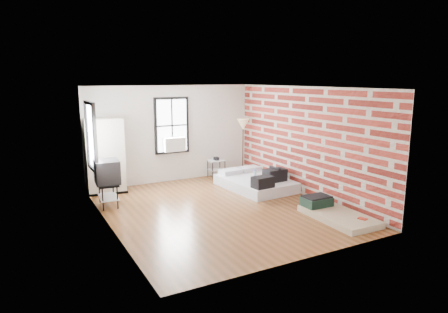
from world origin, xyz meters
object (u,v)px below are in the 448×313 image
wardrobe (106,156)px  tv_stand (107,173)px  mattress_main (257,182)px  mattress_bare (333,212)px  floor_lamp (243,127)px  side_table (216,164)px

wardrobe → tv_stand: 1.21m
mattress_main → tv_stand: tv_stand is taller
tv_stand → mattress_bare: bearing=-32.6°
mattress_main → floor_lamp: (0.40, 1.45, 1.35)m
mattress_bare → floor_lamp: floor_lamp is taller
side_table → wardrobe: bearing=-178.8°
side_table → floor_lamp: size_ratio=0.36×
wardrobe → side_table: wardrobe is taller
mattress_bare → wardrobe: bearing=133.7°
mattress_bare → floor_lamp: size_ratio=0.98×
wardrobe → mattress_bare: bearing=-40.4°
wardrobe → tv_stand: (-0.23, -1.17, -0.19)m
side_table → tv_stand: size_ratio=0.57×
mattress_bare → floor_lamp: 4.46m
mattress_main → mattress_bare: size_ratio=1.26×
mattress_bare → tv_stand: (-4.15, 3.17, 0.69)m
mattress_main → tv_stand: (-3.96, 0.40, 0.61)m
mattress_main → mattress_bare: mattress_main is taller
mattress_bare → tv_stand: size_ratio=1.57×
mattress_main → wardrobe: (-3.73, 1.57, 0.80)m
floor_lamp → tv_stand: floor_lamp is taller
mattress_main → mattress_bare: bearing=-90.3°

